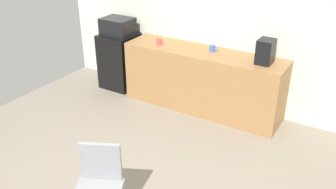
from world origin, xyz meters
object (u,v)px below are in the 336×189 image
at_px(mini_fridge, 120,61).
at_px(microwave, 118,26).
at_px(mug_white, 213,48).
at_px(mug_green, 159,41).
at_px(chair_gray, 99,178).
at_px(coffee_maker, 266,52).

distance_m(mini_fridge, microwave, 0.58).
bearing_deg(mug_white, mug_green, -170.82).
bearing_deg(chair_gray, coffee_maker, 75.77).
height_order(chair_gray, mug_green, mug_green).
distance_m(microwave, mug_white, 1.64).
bearing_deg(chair_gray, mini_fridge, 124.67).
height_order(chair_gray, coffee_maker, coffee_maker).
bearing_deg(mug_green, coffee_maker, 2.89).
bearing_deg(microwave, chair_gray, -55.33).
relative_size(mug_white, coffee_maker, 0.40).
xyz_separation_m(chair_gray, mug_green, (-0.92, 2.46, 0.43)).
height_order(mug_white, mug_green, same).
xyz_separation_m(chair_gray, mug_white, (-0.12, 2.59, 0.43)).
distance_m(mini_fridge, mug_white, 1.71).
bearing_deg(mug_green, chair_gray, -69.43).
xyz_separation_m(mug_white, mug_green, (-0.80, -0.13, 0.00)).
bearing_deg(coffee_maker, microwave, 180.00).
height_order(mini_fridge, microwave, microwave).
height_order(chair_gray, mug_white, mug_white).
bearing_deg(microwave, mug_white, 1.78).
height_order(microwave, coffee_maker, coffee_maker).
height_order(mini_fridge, mug_green, mug_green).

